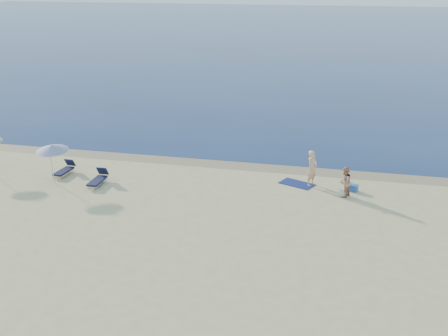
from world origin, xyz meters
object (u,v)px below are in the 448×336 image
object	(u,v)px
person_left	(312,168)
blue_cooler	(353,188)
person_right	(345,182)
umbrella_near	(52,148)

from	to	relation	value
person_left	blue_cooler	distance (m)	2.30
person_right	blue_cooler	world-z (taller)	person_right
person_right	blue_cooler	xyz separation A→B (m)	(0.41, 0.89, -0.61)
umbrella_near	person_left	bearing A→B (deg)	7.21
blue_cooler	umbrella_near	xyz separation A→B (m)	(-15.55, -2.39, 1.75)
person_left	umbrella_near	distance (m)	13.70
person_right	blue_cooler	bearing A→B (deg)	178.79
person_left	blue_cooler	bearing A→B (deg)	-68.78
person_left	person_right	xyz separation A→B (m)	(1.73, -1.18, -0.18)
person_left	blue_cooler	size ratio (longest dim) A/B	3.95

